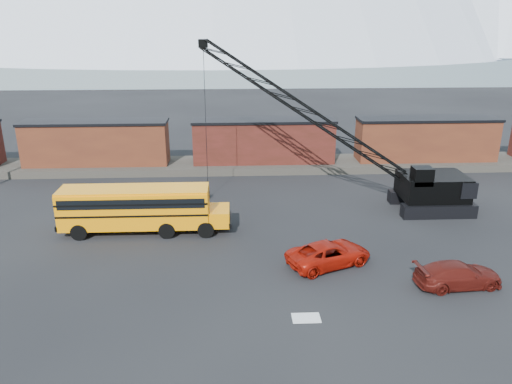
% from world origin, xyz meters
% --- Properties ---
extents(ground, '(160.00, 160.00, 0.00)m').
position_xyz_m(ground, '(0.00, 0.00, 0.00)').
color(ground, black).
rests_on(ground, ground).
extents(gravel_berm, '(120.00, 5.00, 0.70)m').
position_xyz_m(gravel_berm, '(0.00, 22.00, 0.35)').
color(gravel_berm, '#403A35').
rests_on(gravel_berm, ground).
extents(boxcar_west_near, '(13.70, 3.10, 4.17)m').
position_xyz_m(boxcar_west_near, '(-16.00, 22.00, 2.76)').
color(boxcar_west_near, '#492015').
rests_on(boxcar_west_near, gravel_berm).
extents(boxcar_mid, '(13.70, 3.10, 4.17)m').
position_xyz_m(boxcar_mid, '(0.00, 22.00, 2.76)').
color(boxcar_mid, '#531C17').
rests_on(boxcar_mid, gravel_berm).
extents(boxcar_east_near, '(13.70, 3.10, 4.17)m').
position_xyz_m(boxcar_east_near, '(16.00, 22.00, 2.76)').
color(boxcar_east_near, '#492015').
rests_on(boxcar_east_near, gravel_berm).
extents(snow_patch, '(1.40, 0.90, 0.02)m').
position_xyz_m(snow_patch, '(0.50, -4.00, 0.01)').
color(snow_patch, silver).
rests_on(snow_patch, ground).
extents(school_bus, '(11.65, 2.65, 3.19)m').
position_xyz_m(school_bus, '(-9.36, 7.02, 1.79)').
color(school_bus, orange).
rests_on(school_bus, ground).
extents(red_pickup, '(5.70, 4.25, 1.44)m').
position_xyz_m(red_pickup, '(2.64, 1.57, 0.72)').
color(red_pickup, '#A21307').
rests_on(red_pickup, ground).
extents(maroon_suv, '(4.96, 2.41, 1.39)m').
position_xyz_m(maroon_suv, '(9.27, -1.27, 0.69)').
color(maroon_suv, '#51130E').
rests_on(maroon_suv, ground).
extents(crawler_crane, '(20.50, 5.88, 12.72)m').
position_xyz_m(crawler_crane, '(3.13, 11.94, 7.02)').
color(crawler_crane, black).
rests_on(crawler_crane, ground).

